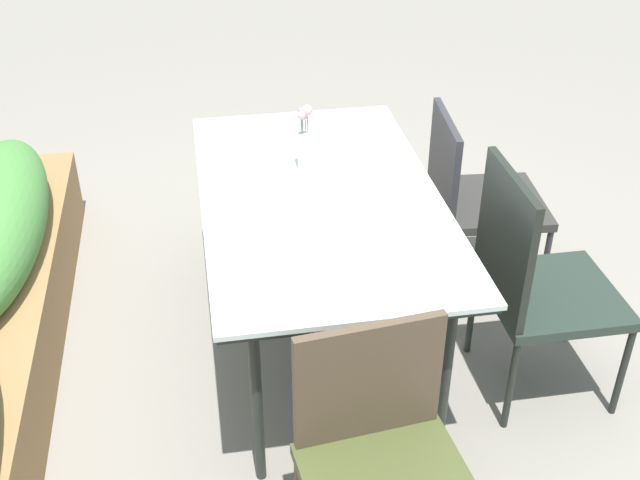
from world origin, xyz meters
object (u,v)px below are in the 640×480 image
(chair_near_left, at_px, (533,277))
(flower_vase, at_px, (304,140))
(dining_table, at_px, (320,205))
(chair_near_right, at_px, (473,192))
(chair_end_left, at_px, (383,458))

(chair_near_left, relative_size, flower_vase, 3.53)
(dining_table, relative_size, chair_near_right, 1.81)
(chair_near_right, xyz_separation_m, flower_vase, (-0.15, 0.80, 0.40))
(chair_end_left, bearing_deg, dining_table, -96.70)
(dining_table, height_order, flower_vase, flower_vase)
(dining_table, bearing_deg, chair_end_left, 179.56)
(flower_vase, bearing_deg, chair_near_left, -125.95)
(chair_end_left, height_order, flower_vase, flower_vase)
(chair_end_left, bearing_deg, chair_near_right, -124.24)
(dining_table, relative_size, chair_near_left, 1.61)
(dining_table, height_order, chair_end_left, chair_end_left)
(dining_table, xyz_separation_m, chair_end_left, (-1.12, 0.01, -0.20))
(chair_near_left, xyz_separation_m, chair_end_left, (-0.76, 0.77, -0.01))
(chair_near_right, distance_m, chair_end_left, 1.68)
(chair_near_left, height_order, chair_end_left, chair_near_left)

